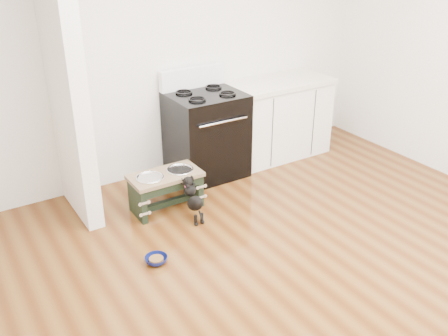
{
  "coord_description": "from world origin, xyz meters",
  "views": [
    {
      "loc": [
        -2.25,
        -2.17,
        2.47
      ],
      "look_at": [
        -0.04,
        1.34,
        0.47
      ],
      "focal_mm": 40.0,
      "sensor_mm": 36.0,
      "label": 1
    }
  ],
  "objects": [
    {
      "name": "cabinet_run",
      "position": [
        1.23,
        2.18,
        0.45
      ],
      "size": [
        1.24,
        0.64,
        0.91
      ],
      "color": "white",
      "rests_on": "ground"
    },
    {
      "name": "dog_feeder",
      "position": [
        -0.47,
        1.7,
        0.27
      ],
      "size": [
        0.68,
        0.36,
        0.39
      ],
      "color": "black",
      "rests_on": "ground"
    },
    {
      "name": "floor_bowl",
      "position": [
        -0.94,
        0.95,
        0.03
      ],
      "size": [
        0.22,
        0.22,
        0.06
      ],
      "rotation": [
        0.0,
        0.0,
        0.18
      ],
      "color": "#0B134E",
      "rests_on": "ground"
    },
    {
      "name": "ground",
      "position": [
        0.0,
        0.0,
        0.0
      ],
      "size": [
        5.0,
        5.0,
        0.0
      ],
      "primitive_type": "plane",
      "color": "#4B260D",
      "rests_on": "ground"
    },
    {
      "name": "puppy",
      "position": [
        -0.35,
        1.38,
        0.23
      ],
      "size": [
        0.12,
        0.35,
        0.41
      ],
      "color": "black",
      "rests_on": "ground"
    },
    {
      "name": "partition_wall",
      "position": [
        -1.18,
        2.1,
        1.35
      ],
      "size": [
        0.15,
        0.8,
        2.7
      ],
      "primitive_type": "cube",
      "color": "silver",
      "rests_on": "ground"
    },
    {
      "name": "room_shell",
      "position": [
        0.0,
        0.0,
        1.62
      ],
      "size": [
        5.0,
        5.0,
        5.0
      ],
      "color": "silver",
      "rests_on": "ground"
    },
    {
      "name": "oven_range",
      "position": [
        0.25,
        2.16,
        0.48
      ],
      "size": [
        0.76,
        0.69,
        1.14
      ],
      "color": "black",
      "rests_on": "ground"
    }
  ]
}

